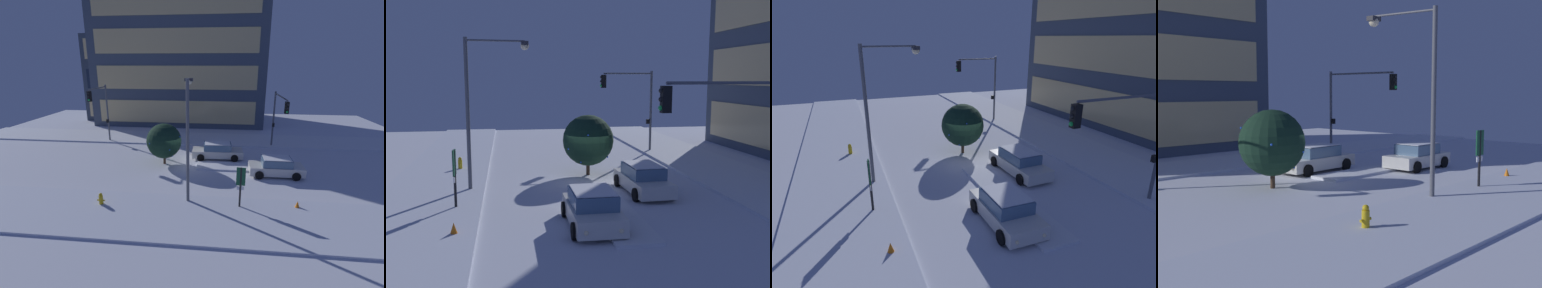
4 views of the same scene
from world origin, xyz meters
TOP-DOWN VIEW (x-y plane):
  - ground at (0.00, 0.00)m, footprint 52.00×52.00m
  - curb_strip_near at (0.00, -8.44)m, footprint 52.00×5.20m
  - curb_strip_far at (0.00, 8.44)m, footprint 52.00×5.20m
  - median_strip at (5.80, -0.13)m, footprint 9.00×1.80m
  - car_near at (7.75, -1.38)m, footprint 4.31×2.10m
  - car_far at (3.01, 2.18)m, footprint 4.82×2.16m
  - traffic_light_corner_far_right at (8.72, 4.32)m, footprint 0.32×5.84m
  - street_lamp_arched at (1.23, -5.70)m, footprint 0.66×3.27m
  - fire_hydrant at (-4.08, -7.60)m, footprint 0.48×0.26m
  - parking_info_sign at (4.58, -6.97)m, footprint 0.55×0.12m
  - decorated_tree_median at (-1.63, 0.18)m, footprint 3.06×3.06m
  - construction_cone at (8.12, -6.68)m, footprint 0.36×0.36m

SIDE VIEW (x-z plane):
  - ground at x=0.00m, z-range 0.00..0.00m
  - curb_strip_near at x=0.00m, z-range 0.00..0.14m
  - curb_strip_far at x=0.00m, z-range 0.00..0.14m
  - median_strip at x=5.80m, z-range 0.00..0.14m
  - construction_cone at x=8.12m, z-range 0.00..0.55m
  - fire_hydrant at x=-4.08m, z-range -0.01..0.86m
  - car_near at x=7.75m, z-range -0.04..1.46m
  - car_far at x=3.01m, z-range -0.04..1.46m
  - parking_info_sign at x=4.58m, z-range 0.36..3.08m
  - decorated_tree_median at x=-1.63m, z-range 0.29..3.94m
  - traffic_light_corner_far_right at x=8.72m, z-range 1.18..7.03m
  - street_lamp_arched at x=1.23m, z-range 1.20..9.04m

